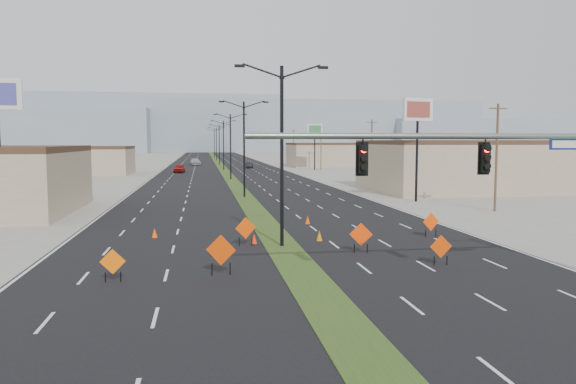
{
  "coord_description": "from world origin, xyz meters",
  "views": [
    {
      "loc": [
        -4.38,
        -18.77,
        5.91
      ],
      "look_at": [
        0.14,
        10.65,
        3.2
      ],
      "focal_mm": 35.0,
      "sensor_mm": 36.0,
      "label": 1
    }
  ],
  "objects": [
    {
      "name": "utility_pole_3",
      "position": [
        20.0,
        130.0,
        4.67
      ],
      "size": [
        1.6,
        0.2,
        9.0
      ],
      "color": "#4C3823",
      "rests_on": "ground"
    },
    {
      "name": "mesa_center",
      "position": [
        40.0,
        300.0,
        14.0
      ],
      "size": [
        220.0,
        50.0,
        28.0
      ],
      "primitive_type": "cube",
      "color": "gray",
      "rests_on": "ground"
    },
    {
      "name": "building_sw_far",
      "position": [
        -32.0,
        85.0,
        2.25
      ],
      "size": [
        30.0,
        14.0,
        4.5
      ],
      "primitive_type": "cube",
      "color": "tan",
      "rests_on": "ground"
    },
    {
      "name": "car_far",
      "position": [
        -6.03,
        120.65,
        0.81
      ],
      "size": [
        2.97,
        5.83,
        1.62
      ],
      "primitive_type": "imported",
      "rotation": [
        0.0,
        0.0,
        0.13
      ],
      "color": "#A1A6AA",
      "rests_on": "ground"
    },
    {
      "name": "road_surface",
      "position": [
        0.0,
        100.0,
        0.0
      ],
      "size": [
        25.0,
        400.0,
        0.02
      ],
      "primitive_type": "cube",
      "color": "black",
      "rests_on": "ground"
    },
    {
      "name": "streetlight_0",
      "position": [
        0.0,
        12.0,
        5.42
      ],
      "size": [
        5.15,
        0.24,
        10.02
      ],
      "color": "black",
      "rests_on": "ground"
    },
    {
      "name": "construction_sign_3",
      "position": [
        3.85,
        9.5,
        0.95
      ],
      "size": [
        1.17,
        0.4,
        1.62
      ],
      "rotation": [
        0.0,
        0.0,
        -0.3
      ],
      "color": "#FF3C05",
      "rests_on": "ground"
    },
    {
      "name": "cone_0",
      "position": [
        2.45,
        13.41,
        0.31
      ],
      "size": [
        0.37,
        0.37,
        0.61
      ],
      "primitive_type": "cone",
      "rotation": [
        0.0,
        0.0,
        -0.01
      ],
      "color": "orange",
      "rests_on": "ground"
    },
    {
      "name": "cone_1",
      "position": [
        -1.46,
        13.1,
        0.29
      ],
      "size": [
        0.39,
        0.39,
        0.58
      ],
      "primitive_type": "cone",
      "rotation": [
        0.0,
        0.0,
        0.15
      ],
      "color": "#F83005",
      "rests_on": "ground"
    },
    {
      "name": "car_mid",
      "position": [
        5.73,
        103.57,
        0.66
      ],
      "size": [
        1.59,
        4.06,
        1.32
      ],
      "primitive_type": "imported",
      "rotation": [
        0.0,
        0.0,
        0.05
      ],
      "color": "black",
      "rests_on": "ground"
    },
    {
      "name": "signal_mast",
      "position": [
        8.56,
        2.0,
        4.79
      ],
      "size": [
        16.3,
        0.6,
        8.0
      ],
      "color": "slate",
      "rests_on": "ground"
    },
    {
      "name": "building_se_near",
      "position": [
        34.0,
        45.0,
        2.75
      ],
      "size": [
        36.0,
        18.0,
        5.5
      ],
      "primitive_type": "cube",
      "color": "tan",
      "rests_on": "ground"
    },
    {
      "name": "streetlight_6",
      "position": [
        0.0,
        180.0,
        5.42
      ],
      "size": [
        5.15,
        0.24,
        10.02
      ],
      "color": "black",
      "rests_on": "ground"
    },
    {
      "name": "utility_pole_1",
      "position": [
        20.0,
        60.0,
        4.67
      ],
      "size": [
        1.6,
        0.2,
        9.0
      ],
      "color": "#4C3823",
      "rests_on": "ground"
    },
    {
      "name": "streetlight_1",
      "position": [
        0.0,
        40.0,
        5.42
      ],
      "size": [
        5.15,
        0.24,
        10.02
      ],
      "color": "black",
      "rests_on": "ground"
    },
    {
      "name": "construction_sign_4",
      "position": [
        6.79,
        6.09,
        0.86
      ],
      "size": [
        1.1,
        0.1,
        1.47
      ],
      "rotation": [
        0.0,
        0.0,
        0.06
      ],
      "color": "#D63C04",
      "rests_on": "ground"
    },
    {
      "name": "construction_sign_2",
      "position": [
        -2.0,
        12.47,
        0.97
      ],
      "size": [
        1.18,
        0.46,
        1.65
      ],
      "rotation": [
        0.0,
        0.0,
        0.35
      ],
      "color": "#EB4404",
      "rests_on": "ground"
    },
    {
      "name": "streetlight_3",
      "position": [
        0.0,
        96.0,
        5.42
      ],
      "size": [
        5.15,
        0.24,
        10.02
      ],
      "color": "black",
      "rests_on": "ground"
    },
    {
      "name": "pole_sign_east_near",
      "position": [
        16.3,
        33.27,
        8.22
      ],
      "size": [
        3.26,
        1.11,
        10.03
      ],
      "rotation": [
        0.0,
        0.0,
        0.24
      ],
      "color": "black",
      "rests_on": "ground"
    },
    {
      "name": "utility_pole_0",
      "position": [
        20.0,
        25.0,
        4.67
      ],
      "size": [
        1.6,
        0.2,
        9.0
      ],
      "color": "#4C3823",
      "rests_on": "ground"
    },
    {
      "name": "streetlight_5",
      "position": [
        0.0,
        152.0,
        5.42
      ],
      "size": [
        5.15,
        0.24,
        10.02
      ],
      "color": "black",
      "rests_on": "ground"
    },
    {
      "name": "car_left",
      "position": [
        -8.6,
        87.83,
        0.82
      ],
      "size": [
        2.17,
        4.89,
        1.64
      ],
      "primitive_type": "imported",
      "rotation": [
        0.0,
        0.0,
        -0.05
      ],
      "color": "maroon",
      "rests_on": "ground"
    },
    {
      "name": "construction_sign_0",
      "position": [
        -8.13,
        5.14,
        0.83
      ],
      "size": [
        1.07,
        0.05,
        1.42
      ],
      "rotation": [
        0.0,
        0.0,
        -0.01
      ],
      "color": "#FC6105",
      "rests_on": "ground"
    },
    {
      "name": "streetlight_2",
      "position": [
        0.0,
        68.0,
        5.42
      ],
      "size": [
        5.15,
        0.24,
        10.02
      ],
      "color": "black",
      "rests_on": "ground"
    },
    {
      "name": "mesa_east",
      "position": [
        180.0,
        290.0,
        9.0
      ],
      "size": [
        160.0,
        50.0,
        18.0
      ],
      "primitive_type": "cube",
      "color": "gray",
      "rests_on": "ground"
    },
    {
      "name": "building_se_far",
      "position": [
        38.0,
        110.0,
        2.5
      ],
      "size": [
        44.0,
        16.0,
        5.0
      ],
      "primitive_type": "cube",
      "color": "tan",
      "rests_on": "ground"
    },
    {
      "name": "streetlight_4",
      "position": [
        0.0,
        124.0,
        5.42
      ],
      "size": [
        5.15,
        0.24,
        10.02
      ],
      "color": "black",
      "rests_on": "ground"
    },
    {
      "name": "cone_2",
      "position": [
        3.02,
        20.19,
        0.3
      ],
      "size": [
        0.4,
        0.4,
        0.6
      ],
      "primitive_type": "cone",
      "rotation": [
        0.0,
        0.0,
        0.13
      ],
      "color": "#FF4505",
      "rests_on": "ground"
    },
    {
      "name": "mesa_backdrop",
      "position": [
        -30.0,
        320.0,
        16.0
      ],
      "size": [
        140.0,
        50.0,
        32.0
      ],
      "primitive_type": "cube",
      "color": "gray",
      "rests_on": "ground"
    },
    {
      "name": "ground",
      "position": [
        0.0,
        0.0,
        0.0
      ],
      "size": [
        600.0,
        600.0,
        0.0
      ],
      "primitive_type": "plane",
      "color": "gray",
      "rests_on": "ground"
    },
    {
      "name": "utility_pole_2",
      "position": [
        20.0,
        95.0,
        4.67
      ],
      "size": [
        1.6,
        0.2,
        9.0
      ],
      "color": "#4C3823",
      "rests_on": "ground"
    },
    {
      "name": "median_strip",
      "position": [
        0.0,
        100.0,
        0.0
      ],
      "size": [
        2.0,
        400.0,
        0.04
      ],
      "primitive_type": "cube",
      "color": "#244318",
      "rests_on": "ground"
    },
    {
      "name": "cone_3",
      "position": [
        -7.31,
        16.03,
        0.29
      ],
      "size": [
        0.43,
        0.43,
        0.59
      ],
      "primitive_type": "cone",
      "rotation": [
        0.0,
        0.0,
        0.26
      ],
      "color": "#FF4E05",
      "rests_on": "ground"
    },
    {
      "name": "construction_sign_5",
      "position": [
        9.52,
        13.69,
        0.9
      ],
      "size": [
        1.13,
        0.32,
        1.54
      ],
      "rotation": [
        0.0,
        0.0,
        0.24
      ],
      "color": "#FD4305",
      "rests_on": "ground"
    },
    {
      "name": "pole_sign_east_far",
      "position": [
        18.24,
        92.86,
        7.63
      ],
      "size": [
        3.07,
        0.68,
        9.36
      ],
      "rotation": [
        0.0,
        0.0,
        -0.1
      ],
      "color": "black",
      "rests_on": "ground"
    },
    {
      "name": "construction_sign_1",
      "position": [
        -3.61,
        5.69,
        1.08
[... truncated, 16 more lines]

